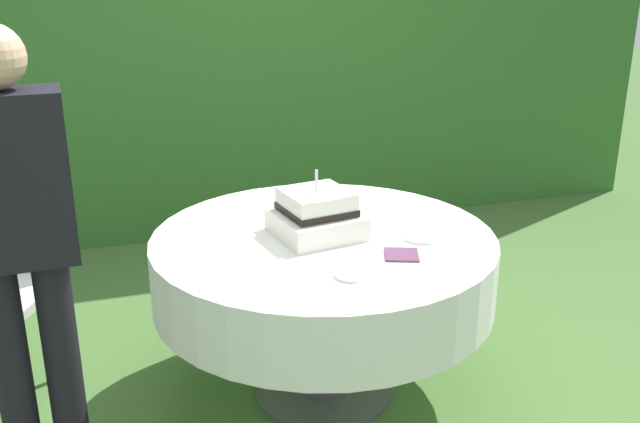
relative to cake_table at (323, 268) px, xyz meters
The scene contains 9 objects.
ground_plane 0.59m from the cake_table, ahead, with size 20.00×20.00×0.00m, color #476B33.
foliage_hedge 2.43m from the cake_table, 90.00° to the left, with size 6.19×0.58×2.87m, color #336628.
cake_table is the anchor object (origin of this frame).
wedding_cake 0.23m from the cake_table, 138.55° to the left, with size 0.37×0.37×0.27m.
serving_plate_near 0.41m from the cake_table, 22.32° to the right, with size 0.15×0.15×0.01m, color white.
serving_plate_far 0.43m from the cake_table, 94.42° to the right, with size 0.11×0.11×0.01m, color white.
napkin_stack 0.38m from the cake_table, 53.24° to the right, with size 0.13×0.13×0.01m, color #603856.
garden_chair 1.32m from the cake_table, 159.07° to the left, with size 0.54×0.54×0.89m.
standing_person 1.16m from the cake_table, 168.75° to the right, with size 0.37×0.22×1.60m.
Camera 1 is at (-0.82, -2.52, 1.77)m, focal length 40.15 mm.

